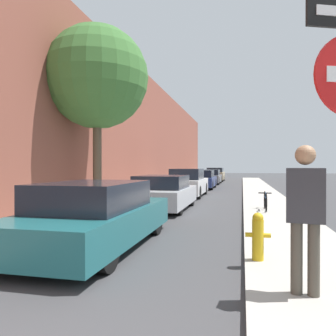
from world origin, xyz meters
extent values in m
plane|color=#3D3D3F|center=(0.00, 16.00, 0.00)|extent=(120.00, 120.00, 0.00)
cube|color=#ADA89E|center=(-2.90, 16.00, 0.06)|extent=(2.00, 52.00, 0.12)
cube|color=#ADA89E|center=(2.90, 16.00, 0.06)|extent=(2.00, 52.00, 0.12)
cube|color=brown|center=(-4.25, 16.00, 3.66)|extent=(0.70, 52.00, 7.32)
cylinder|color=black|center=(-1.77, 6.87, 0.33)|extent=(0.22, 0.66, 0.66)
cylinder|color=black|center=(-0.15, 6.87, 0.33)|extent=(0.22, 0.66, 0.66)
cylinder|color=black|center=(-1.77, 4.07, 0.33)|extent=(0.22, 0.66, 0.66)
cylinder|color=black|center=(-0.15, 4.07, 0.33)|extent=(0.22, 0.66, 0.66)
cube|color=#1E6066|center=(-0.96, 5.47, 0.48)|extent=(1.84, 4.52, 0.60)
cube|color=black|center=(-0.96, 5.29, 1.04)|extent=(1.62, 2.35, 0.51)
cylinder|color=black|center=(-1.85, 12.46, 0.32)|extent=(0.22, 0.64, 0.64)
cylinder|color=black|center=(-0.17, 12.46, 0.32)|extent=(0.22, 0.64, 0.64)
cylinder|color=black|center=(-1.85, 9.89, 0.32)|extent=(0.22, 0.64, 0.64)
cylinder|color=black|center=(-0.17, 9.89, 0.32)|extent=(0.22, 0.64, 0.64)
cube|color=silver|center=(-1.01, 11.18, 0.49)|extent=(1.91, 4.15, 0.62)
cube|color=black|center=(-1.01, 11.01, 1.03)|extent=(1.68, 2.16, 0.47)
cylinder|color=black|center=(-1.72, 17.88, 0.33)|extent=(0.22, 0.66, 0.66)
cylinder|color=black|center=(-0.23, 17.88, 0.33)|extent=(0.22, 0.66, 0.66)
cylinder|color=black|center=(-1.72, 15.13, 0.33)|extent=(0.22, 0.66, 0.66)
cylinder|color=black|center=(-0.23, 15.13, 0.33)|extent=(0.22, 0.66, 0.66)
cube|color=silver|center=(-0.97, 16.51, 0.55)|extent=(1.70, 4.44, 0.73)
cube|color=black|center=(-0.97, 16.33, 1.19)|extent=(1.49, 2.31, 0.56)
cylinder|color=black|center=(-1.68, 23.86, 0.33)|extent=(0.22, 0.67, 0.67)
cylinder|color=black|center=(-0.17, 23.86, 0.33)|extent=(0.22, 0.67, 0.67)
cylinder|color=black|center=(-1.68, 21.28, 0.33)|extent=(0.22, 0.67, 0.67)
cylinder|color=black|center=(-0.17, 21.28, 0.33)|extent=(0.22, 0.67, 0.67)
cube|color=navy|center=(-0.93, 22.57, 0.50)|extent=(1.72, 4.17, 0.63)
cube|color=black|center=(-0.93, 22.41, 1.07)|extent=(1.51, 2.17, 0.50)
cylinder|color=black|center=(-1.70, 30.15, 0.33)|extent=(0.22, 0.66, 0.66)
cylinder|color=black|center=(-0.16, 30.15, 0.33)|extent=(0.22, 0.66, 0.66)
cylinder|color=black|center=(-1.70, 27.26, 0.33)|extent=(0.22, 0.66, 0.66)
cylinder|color=black|center=(-0.16, 27.26, 0.33)|extent=(0.22, 0.66, 0.66)
cube|color=slate|center=(-0.93, 28.71, 0.50)|extent=(1.75, 4.66, 0.63)
cube|color=black|center=(-0.93, 28.52, 1.05)|extent=(1.54, 2.42, 0.48)
cylinder|color=black|center=(-1.74, 35.60, 0.31)|extent=(0.22, 0.62, 0.62)
cylinder|color=black|center=(-0.15, 35.60, 0.31)|extent=(0.22, 0.62, 0.62)
cylinder|color=black|center=(-1.74, 32.82, 0.31)|extent=(0.22, 0.62, 0.62)
cylinder|color=black|center=(-0.15, 32.82, 0.31)|extent=(0.22, 0.62, 0.62)
cube|color=tan|center=(-0.95, 34.21, 0.57)|extent=(1.81, 4.48, 0.80)
cube|color=black|center=(-0.95, 34.03, 1.20)|extent=(1.59, 2.33, 0.46)
cylinder|color=brown|center=(-2.88, 9.54, 1.88)|extent=(0.29, 0.29, 3.52)
sphere|color=#3D7033|center=(-2.88, 9.54, 4.58)|extent=(3.43, 3.43, 3.43)
cylinder|color=gold|center=(2.10, 4.85, 0.44)|extent=(0.18, 0.18, 0.64)
sphere|color=gold|center=(2.10, 4.85, 0.79)|extent=(0.17, 0.17, 0.17)
cylinder|color=gold|center=(1.97, 4.85, 0.52)|extent=(0.12, 0.07, 0.07)
cylinder|color=gold|center=(2.24, 4.85, 0.52)|extent=(0.12, 0.07, 0.07)
cylinder|color=#4C473D|center=(2.48, 3.56, 0.54)|extent=(0.15, 0.15, 0.84)
cylinder|color=#4C473D|center=(2.66, 3.54, 0.54)|extent=(0.15, 0.15, 0.84)
cube|color=#333338|center=(2.57, 3.55, 1.27)|extent=(0.44, 0.27, 0.63)
sphere|color=tan|center=(2.57, 3.55, 1.74)|extent=(0.23, 0.23, 0.23)
torus|color=black|center=(2.63, 11.37, 0.42)|extent=(0.05, 0.61, 0.61)
torus|color=black|center=(2.62, 10.49, 0.42)|extent=(0.05, 0.61, 0.61)
cube|color=#235193|center=(2.63, 10.93, 0.56)|extent=(0.05, 0.74, 0.04)
cylinder|color=#235193|center=(2.63, 10.78, 0.64)|extent=(0.04, 0.04, 0.17)
cube|color=black|center=(2.63, 11.30, 0.67)|extent=(0.44, 0.04, 0.04)
camera|label=1|loc=(1.86, -0.42, 1.61)|focal=34.39mm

